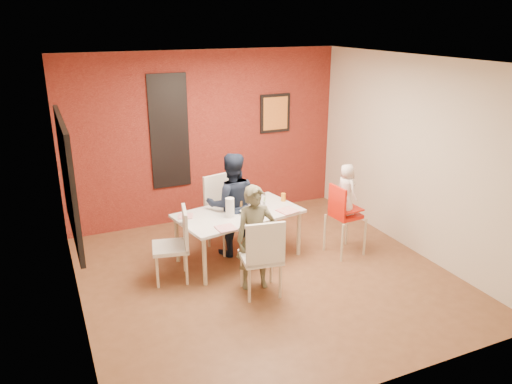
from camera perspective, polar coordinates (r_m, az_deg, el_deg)
name	(u,v)px	position (r m, az deg, el deg)	size (l,w,h in m)	color
ground	(265,275)	(6.54, 1.09, -9.52)	(4.50, 4.50, 0.00)	brown
ceiling	(267,61)	(5.75, 1.26, 14.78)	(4.50, 4.50, 0.02)	white
wall_back	(206,137)	(8.03, -5.72, 6.25)	(4.50, 0.02, 2.70)	beige
wall_front	(383,252)	(4.22, 14.35, -6.67)	(4.50, 0.02, 2.70)	beige
wall_left	(69,203)	(5.49, -20.61, -1.17)	(0.02, 4.50, 2.70)	beige
wall_right	(414,156)	(7.22, 17.59, 3.94)	(0.02, 4.50, 2.70)	beige
brick_accent_wall	(207,137)	(8.01, -5.67, 6.22)	(4.50, 0.02, 2.70)	maroon
picture_window_frame	(68,179)	(5.62, -20.71, 1.44)	(0.05, 1.70, 1.30)	black
picture_window_pane	(69,178)	(5.62, -20.56, 1.46)	(0.02, 1.55, 1.15)	black
glassblock_strip	(169,132)	(7.80, -9.88, 6.80)	(0.55, 0.03, 1.70)	#B5BCC5
glassblock_surround	(169,132)	(7.79, -9.87, 6.80)	(0.60, 0.03, 1.76)	black
art_print_frame	(275,113)	(8.38, 2.20, 8.98)	(0.54, 0.03, 0.64)	black
art_print_canvas	(276,113)	(8.36, 2.24, 8.96)	(0.44, 0.01, 0.54)	orange
dining_table	(239,216)	(6.73, -2.00, -2.80)	(1.77, 1.19, 0.68)	silver
chair_near	(263,254)	(5.85, 0.78, -7.11)	(0.52, 0.52, 0.99)	silver
chair_far	(224,208)	(7.12, -3.67, -1.81)	(0.59, 0.59, 1.06)	silver
chair_left	(177,241)	(6.31, -9.05, -5.54)	(0.52, 0.52, 0.94)	silver
high_chair	(343,213)	(6.97, 9.95, -2.40)	(0.46, 0.46, 1.01)	red
child_near	(255,238)	(6.01, -0.09, -5.26)	(0.48, 0.31, 1.31)	brown
child_far	(232,204)	(6.86, -2.79, -1.43)	(0.71, 0.55, 1.46)	black
toddler	(346,189)	(6.87, 10.28, 0.30)	(0.35, 0.22, 0.71)	silver
plate_near_left	(226,228)	(6.20, -3.46, -4.15)	(0.23, 0.23, 0.01)	white
plate_far_mid	(229,204)	(7.00, -3.14, -1.35)	(0.20, 0.20, 0.01)	white
plate_near_right	(288,211)	(6.75, 3.63, -2.14)	(0.25, 0.25, 0.01)	white
plate_far_left	(185,216)	(6.63, -8.07, -2.74)	(0.19, 0.19, 0.01)	white
salad_bowl_a	(249,212)	(6.62, -0.77, -2.36)	(0.22, 0.22, 0.05)	silver
salad_bowl_b	(255,201)	(7.04, -0.10, -1.01)	(0.22, 0.22, 0.05)	white
wine_bottle	(251,199)	(6.81, -0.58, -0.77)	(0.07, 0.07, 0.26)	black
wine_glass_a	(251,211)	(6.49, -0.57, -2.16)	(0.07, 0.07, 0.19)	white
wine_glass_b	(263,200)	(6.84, 0.78, -0.96)	(0.07, 0.07, 0.20)	white
paper_towel_roll	(230,208)	(6.51, -3.00, -1.80)	(0.11, 0.11, 0.26)	white
condiment_red	(250,205)	(6.76, -0.68, -1.51)	(0.04, 0.04, 0.14)	red
condiment_green	(244,204)	(6.77, -1.39, -1.41)	(0.04, 0.04, 0.16)	#3E7C29
condiment_brown	(241,206)	(6.69, -1.74, -1.65)	(0.04, 0.04, 0.16)	brown
sippy_cup	(283,197)	(7.10, 3.14, -0.60)	(0.07, 0.07, 0.11)	orange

